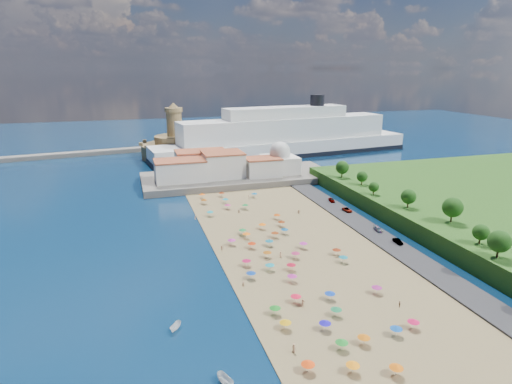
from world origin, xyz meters
name	(u,v)px	position (x,y,z in m)	size (l,w,h in m)	color
ground	(267,239)	(0.00, 0.00, 0.00)	(700.00, 700.00, 0.00)	#071938
terrace	(239,177)	(10.00, 73.00, 1.50)	(90.00, 36.00, 3.00)	#59544C
jetty	(183,166)	(-12.00, 108.00, 1.20)	(18.00, 70.00, 2.40)	#59544C
breakwater	(0,160)	(-110.00, 153.00, 1.30)	(200.00, 7.00, 2.60)	#59544C
waterfront_buildings	(211,166)	(-3.05, 73.64, 7.88)	(57.00, 29.00, 11.00)	silver
domed_building	(280,160)	(30.00, 71.00, 8.97)	(16.00, 16.00, 15.00)	silver
fortress	(175,146)	(-12.00, 138.00, 6.68)	(40.00, 40.00, 32.40)	#9F814F
cruise_ship	(285,138)	(53.05, 124.18, 10.66)	(166.39, 44.64, 36.00)	black
beach_parasols	(278,250)	(-1.58, -14.12, 2.15)	(30.47, 116.71, 2.20)	gray
beachgoers	(264,244)	(-2.93, -6.28, 1.11)	(38.38, 97.51, 1.88)	tan
moored_boats	(204,358)	(-29.50, -52.37, 0.80)	(9.35, 22.67, 1.70)	white
parked_cars	(358,216)	(36.00, 6.92, 1.36)	(2.34, 48.06, 1.44)	gray
hillside_trees	(422,203)	(49.17, -9.26, 10.11)	(14.16, 109.17, 7.87)	#382314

